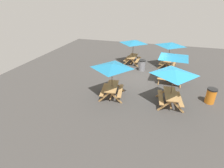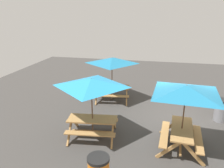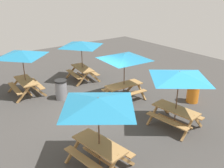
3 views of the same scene
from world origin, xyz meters
name	(u,v)px [view 1 (image 1 of 3)]	position (x,y,z in m)	size (l,w,h in m)	color
ground_plane	(146,79)	(0.00, 0.00, 0.00)	(24.00, 24.00, 0.00)	#3D3A38
picnic_table_0	(133,43)	(-3.37, -1.80, 1.99)	(2.08, 2.08, 2.34)	#A87A44
picnic_table_1	(112,68)	(3.31, -1.87, 1.99)	(2.27, 2.27, 2.34)	#A87A44
picnic_table_2	(174,75)	(3.22, 1.79, 1.99)	(2.22, 2.22, 2.34)	#A87A44
picnic_table_3	(174,58)	(0.06, 1.80, 1.99)	(2.82, 2.82, 2.34)	#A87A44
picnic_table_4	(170,46)	(-3.41, 1.55, 1.99)	(2.22, 2.22, 2.34)	#A87A44
trash_bin_orange	(211,96)	(2.30, 4.19, 0.49)	(0.59, 0.59, 0.98)	orange
trash_bin_gray	(142,65)	(-1.77, -0.64, 0.49)	(0.59, 0.59, 0.98)	gray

